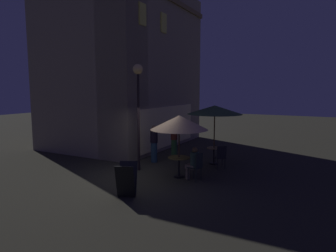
# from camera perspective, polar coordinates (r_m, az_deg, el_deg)

# --- Properties ---
(ground_plane) EXTENTS (60.00, 60.00, 0.00)m
(ground_plane) POSITION_cam_1_polar(r_m,az_deg,el_deg) (10.92, -5.34, -10.00)
(ground_plane) COLOR #2D2C22
(cafe_building) EXTENTS (8.19, 6.29, 8.76)m
(cafe_building) POSITION_cam_1_polar(r_m,az_deg,el_deg) (15.86, -7.54, 11.27)
(cafe_building) COLOR gray
(cafe_building) RESTS_ON ground
(street_lamp_near_corner) EXTENTS (0.39, 0.39, 4.17)m
(street_lamp_near_corner) POSITION_cam_1_polar(r_m,az_deg,el_deg) (11.50, -5.81, 6.88)
(street_lamp_near_corner) COLOR black
(street_lamp_near_corner) RESTS_ON ground
(menu_sandwich_board) EXTENTS (0.84, 0.77, 1.01)m
(menu_sandwich_board) POSITION_cam_1_polar(r_m,az_deg,el_deg) (9.00, -8.04, -10.32)
(menu_sandwich_board) COLOR black
(menu_sandwich_board) RESTS_ON ground
(cafe_table_0) EXTENTS (0.80, 0.80, 0.75)m
(cafe_table_0) POSITION_cam_1_polar(r_m,az_deg,el_deg) (10.86, 2.13, -6.99)
(cafe_table_0) COLOR black
(cafe_table_0) RESTS_ON ground
(cafe_table_1) EXTENTS (0.60, 0.60, 0.72)m
(cafe_table_1) POSITION_cam_1_polar(r_m,az_deg,el_deg) (12.87, 8.88, -5.23)
(cafe_table_1) COLOR black
(cafe_table_1) RESTS_ON ground
(patio_umbrella_0) EXTENTS (2.09, 2.09, 2.28)m
(patio_umbrella_0) POSITION_cam_1_polar(r_m,az_deg,el_deg) (10.60, 2.17, 0.63)
(patio_umbrella_0) COLOR black
(patio_umbrella_0) RESTS_ON ground
(patio_umbrella_1) EXTENTS (2.34, 2.34, 2.54)m
(patio_umbrella_1) POSITION_cam_1_polar(r_m,az_deg,el_deg) (12.61, 9.05, 3.07)
(patio_umbrella_1) COLOR black
(patio_umbrella_1) RESTS_ON ground
(cafe_chair_0) EXTENTS (0.48, 0.48, 1.00)m
(cafe_chair_0) POSITION_cam_1_polar(r_m,az_deg,el_deg) (10.41, 5.64, -7.47)
(cafe_chair_0) COLOR black
(cafe_chair_0) RESTS_ON ground
(cafe_chair_1) EXTENTS (0.54, 0.54, 0.96)m
(cafe_chair_1) POSITION_cam_1_polar(r_m,az_deg,el_deg) (12.09, 10.22, -5.61)
(cafe_chair_1) COLOR black
(cafe_chair_1) RESTS_ON ground
(patron_seated_0) EXTENTS (0.37, 0.52, 1.21)m
(patron_seated_0) POSITION_cam_1_polar(r_m,az_deg,el_deg) (10.47, 4.93, -6.89)
(patron_seated_0) COLOR #816C5A
(patron_seated_0) RESTS_ON ground
(patron_standing_1) EXTENTS (0.33, 0.33, 1.63)m
(patron_standing_1) POSITION_cam_1_polar(r_m,az_deg,el_deg) (13.00, -2.73, -3.46)
(patron_standing_1) COLOR navy
(patron_standing_1) RESTS_ON ground
(patron_standing_2) EXTENTS (0.31, 0.31, 1.71)m
(patron_standing_2) POSITION_cam_1_polar(r_m,az_deg,el_deg) (13.51, 1.19, -2.85)
(patron_standing_2) COLOR #254A29
(patron_standing_2) RESTS_ON ground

